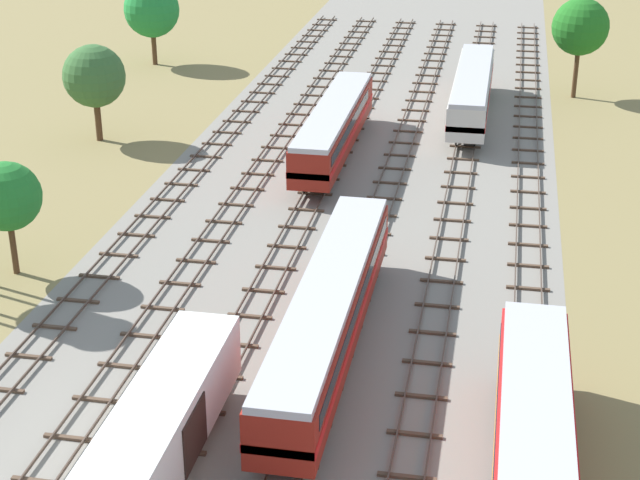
# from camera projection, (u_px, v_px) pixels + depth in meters

# --- Properties ---
(ground_plane) EXTENTS (480.00, 480.00, 0.00)m
(ground_plane) POSITION_uv_depth(u_px,v_px,m) (336.00, 228.00, 63.59)
(ground_plane) COLOR olive
(ballast_bed) EXTENTS (27.93, 176.00, 0.01)m
(ballast_bed) POSITION_uv_depth(u_px,v_px,m) (336.00, 228.00, 63.58)
(ballast_bed) COLOR gray
(ballast_bed) RESTS_ON ground
(track_far_left) EXTENTS (2.40, 126.00, 0.29)m
(track_far_left) POSITION_uv_depth(u_px,v_px,m) (160.00, 207.00, 66.46)
(track_far_left) COLOR #47382D
(track_far_left) RESTS_ON ground
(track_left) EXTENTS (2.40, 126.00, 0.29)m
(track_left) POSITION_uv_depth(u_px,v_px,m) (230.00, 212.00, 65.65)
(track_left) COLOR #47382D
(track_left) RESTS_ON ground
(track_centre_left) EXTENTS (2.40, 126.00, 0.29)m
(track_centre_left) POSITION_uv_depth(u_px,v_px,m) (302.00, 218.00, 64.83)
(track_centre_left) COLOR #47382D
(track_centre_left) RESTS_ON ground
(track_centre) EXTENTS (2.40, 126.00, 0.29)m
(track_centre) POSITION_uv_depth(u_px,v_px,m) (375.00, 223.00, 64.02)
(track_centre) COLOR #47382D
(track_centre) RESTS_ON ground
(track_centre_right) EXTENTS (2.40, 126.00, 0.29)m
(track_centre_right) POSITION_uv_depth(u_px,v_px,m) (451.00, 228.00, 63.21)
(track_centre_right) COLOR #47382D
(track_centre_right) RESTS_ON ground
(track_right) EXTENTS (2.40, 126.00, 0.29)m
(track_right) POSITION_uv_depth(u_px,v_px,m) (528.00, 234.00, 62.40)
(track_right) COLOR #47382D
(track_right) RESTS_ON ground
(passenger_coach_right_nearest) EXTENTS (2.96, 22.00, 3.80)m
(passenger_coach_right_nearest) POSITION_uv_depth(u_px,v_px,m) (534.00, 480.00, 36.10)
(passenger_coach_right_nearest) COLOR red
(passenger_coach_right_nearest) RESTS_ON ground
(freight_boxcar_centre_left_near) EXTENTS (2.87, 14.00, 3.60)m
(freight_boxcar_centre_left_near) POSITION_uv_depth(u_px,v_px,m) (160.00, 429.00, 39.29)
(freight_boxcar_centre_left_near) COLOR white
(freight_boxcar_centre_left_near) RESTS_ON ground
(passenger_coach_centre_mid) EXTENTS (2.96, 22.00, 3.80)m
(passenger_coach_centre_mid) POSITION_uv_depth(u_px,v_px,m) (329.00, 310.00, 48.01)
(passenger_coach_centre_mid) COLOR maroon
(passenger_coach_centre_mid) RESTS_ON ground
(diesel_railcar_centre_left_midfar) EXTENTS (2.96, 20.50, 3.80)m
(diesel_railcar_centre_left_midfar) POSITION_uv_depth(u_px,v_px,m) (334.00, 125.00, 74.65)
(diesel_railcar_centre_left_midfar) COLOR maroon
(diesel_railcar_centre_left_midfar) RESTS_ON ground
(diesel_railcar_centre_right_far) EXTENTS (2.96, 20.50, 3.80)m
(diesel_railcar_centre_right_far) POSITION_uv_depth(u_px,v_px,m) (472.00, 89.00, 83.78)
(diesel_railcar_centre_right_far) COLOR beige
(diesel_railcar_centre_right_far) RESTS_ON ground
(lineside_tree_0) EXTENTS (5.01, 5.01, 8.89)m
(lineside_tree_0) POSITION_uv_depth(u_px,v_px,m) (580.00, 27.00, 88.37)
(lineside_tree_0) COLOR #4C331E
(lineside_tree_0) RESTS_ON ground
(lineside_tree_1) EXTENTS (3.91, 3.91, 6.68)m
(lineside_tree_1) POSITION_uv_depth(u_px,v_px,m) (7.00, 197.00, 55.76)
(lineside_tree_1) COLOR #4C331E
(lineside_tree_1) RESTS_ON ground
(lineside_tree_2) EXTENTS (4.85, 4.85, 7.62)m
(lineside_tree_2) POSITION_uv_depth(u_px,v_px,m) (94.00, 76.00, 77.64)
(lineside_tree_2) COLOR #4C331E
(lineside_tree_2) RESTS_ON ground
(lineside_tree_3) EXTENTS (5.51, 5.51, 8.29)m
(lineside_tree_3) POSITION_uv_depth(u_px,v_px,m) (152.00, 10.00, 99.73)
(lineside_tree_3) COLOR #4C331E
(lineside_tree_3) RESTS_ON ground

